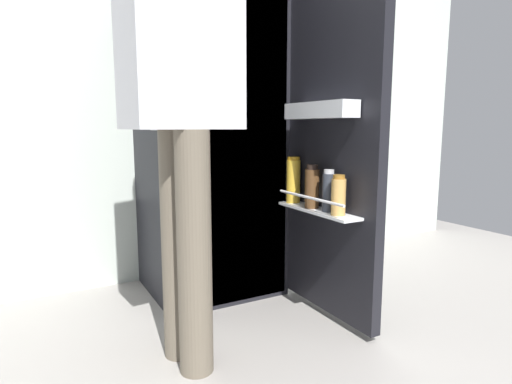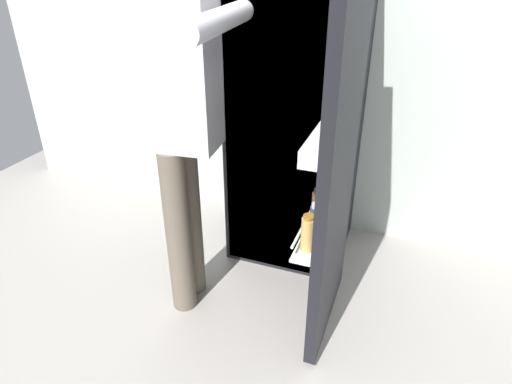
# 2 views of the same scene
# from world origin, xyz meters

# --- Properties ---
(ground_plane) EXTENTS (5.10, 5.10, 0.00)m
(ground_plane) POSITION_xyz_m (0.00, 0.00, 0.00)
(ground_plane) COLOR gray
(kitchen_wall) EXTENTS (4.40, 0.10, 2.46)m
(kitchen_wall) POSITION_xyz_m (0.00, 0.88, 1.23)
(kitchen_wall) COLOR beige
(kitchen_wall) RESTS_ON ground_plane
(refrigerator) EXTENTS (0.69, 1.18, 1.64)m
(refrigerator) POSITION_xyz_m (0.03, 0.49, 0.82)
(refrigerator) COLOR black
(refrigerator) RESTS_ON ground_plane
(person) EXTENTS (0.58, 0.68, 1.72)m
(person) POSITION_xyz_m (-0.35, -0.12, 1.03)
(person) COLOR #665B4C
(person) RESTS_ON ground_plane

